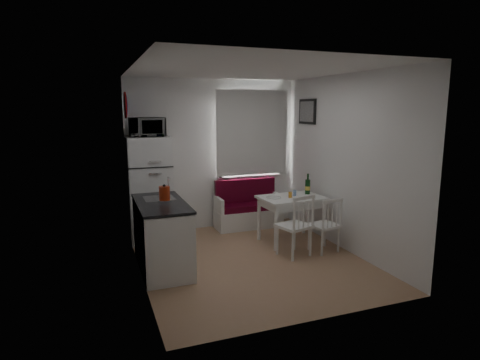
% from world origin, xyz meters
% --- Properties ---
extents(floor, '(3.00, 3.50, 0.02)m').
position_xyz_m(floor, '(0.00, 0.00, 0.00)').
color(floor, tan).
rests_on(floor, ground).
extents(ceiling, '(3.00, 3.50, 0.02)m').
position_xyz_m(ceiling, '(0.00, 0.00, 2.60)').
color(ceiling, white).
rests_on(ceiling, wall_back).
extents(wall_back, '(3.00, 0.02, 2.60)m').
position_xyz_m(wall_back, '(0.00, 1.75, 1.30)').
color(wall_back, white).
rests_on(wall_back, floor).
extents(wall_front, '(3.00, 0.02, 2.60)m').
position_xyz_m(wall_front, '(0.00, -1.75, 1.30)').
color(wall_front, white).
rests_on(wall_front, floor).
extents(wall_left, '(0.02, 3.50, 2.60)m').
position_xyz_m(wall_left, '(-1.50, 0.00, 1.30)').
color(wall_left, white).
rests_on(wall_left, floor).
extents(wall_right, '(0.02, 3.50, 2.60)m').
position_xyz_m(wall_right, '(1.50, 0.00, 1.30)').
color(wall_right, white).
rests_on(wall_right, floor).
extents(window, '(1.22, 0.06, 1.47)m').
position_xyz_m(window, '(0.70, 1.72, 1.62)').
color(window, white).
rests_on(window, wall_back).
extents(curtain, '(1.35, 0.02, 1.50)m').
position_xyz_m(curtain, '(0.70, 1.65, 1.68)').
color(curtain, silver).
rests_on(curtain, wall_back).
extents(kitchen_counter, '(0.62, 1.32, 1.16)m').
position_xyz_m(kitchen_counter, '(-1.20, 0.16, 0.46)').
color(kitchen_counter, white).
rests_on(kitchen_counter, floor).
extents(wall_sign, '(0.03, 0.40, 0.40)m').
position_xyz_m(wall_sign, '(-1.47, 1.45, 2.15)').
color(wall_sign, '#1B30A4').
rests_on(wall_sign, wall_left).
extents(picture_frame, '(0.04, 0.52, 0.42)m').
position_xyz_m(picture_frame, '(1.48, 1.10, 2.05)').
color(picture_frame, black).
rests_on(picture_frame, wall_right).
extents(bench, '(1.19, 0.46, 0.85)m').
position_xyz_m(bench, '(0.56, 1.51, 0.28)').
color(bench, white).
rests_on(bench, floor).
extents(dining_table, '(1.01, 0.74, 0.73)m').
position_xyz_m(dining_table, '(0.91, 0.52, 0.65)').
color(dining_table, white).
rests_on(dining_table, floor).
extents(chair_left, '(0.52, 0.51, 0.49)m').
position_xyz_m(chair_left, '(0.66, -0.14, 0.56)').
color(chair_left, white).
rests_on(chair_left, floor).
extents(chair_right, '(0.44, 0.42, 0.44)m').
position_xyz_m(chair_right, '(1.16, -0.13, 0.51)').
color(chair_right, white).
rests_on(chair_right, floor).
extents(fridge, '(0.67, 0.67, 1.67)m').
position_xyz_m(fridge, '(-1.18, 1.40, 0.84)').
color(fridge, white).
rests_on(fridge, floor).
extents(microwave, '(0.53, 0.36, 0.29)m').
position_xyz_m(microwave, '(-1.18, 1.35, 1.82)').
color(microwave, white).
rests_on(microwave, fridge).
extents(kettle, '(0.17, 0.17, 0.22)m').
position_xyz_m(kettle, '(-1.15, 0.14, 1.01)').
color(kettle, '#A2280D').
rests_on(kettle, kitchen_counter).
extents(wine_bottle, '(0.08, 0.08, 0.33)m').
position_xyz_m(wine_bottle, '(1.25, 0.62, 0.90)').
color(wine_bottle, '#123916').
rests_on(wine_bottle, dining_table).
extents(drinking_glass_orange, '(0.05, 0.05, 0.09)m').
position_xyz_m(drinking_glass_orange, '(0.86, 0.47, 0.77)').
color(drinking_glass_orange, orange).
rests_on(drinking_glass_orange, dining_table).
extents(drinking_glass_blue, '(0.05, 0.05, 0.09)m').
position_xyz_m(drinking_glass_blue, '(0.99, 0.57, 0.78)').
color(drinking_glass_blue, '#7697C9').
rests_on(drinking_glass_blue, dining_table).
extents(plate, '(0.23, 0.23, 0.02)m').
position_xyz_m(plate, '(0.61, 0.54, 0.74)').
color(plate, white).
rests_on(plate, dining_table).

